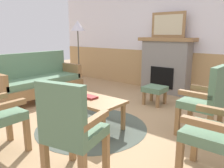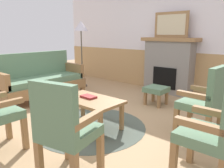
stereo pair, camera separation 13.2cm
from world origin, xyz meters
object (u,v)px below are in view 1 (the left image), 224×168
at_px(couch, 39,81).
at_px(coffee_table, 91,102).
at_px(fireplace, 166,65).
at_px(framed_picture, 168,25).
at_px(book_on_table, 89,97).
at_px(floor_lamp_by_couch, 78,30).
at_px(armchair_by_window_left, 221,128).
at_px(armchair_front_center, 71,127).
at_px(footstool, 155,90).
at_px(armchair_near_fireplace, 206,98).

bearing_deg(couch, coffee_table, -10.37).
distance_m(fireplace, coffee_table, 2.59).
distance_m(framed_picture, book_on_table, 2.78).
height_order(framed_picture, floor_lamp_by_couch, framed_picture).
height_order(armchair_by_window_left, floor_lamp_by_couch, floor_lamp_by_couch).
height_order(fireplace, armchair_front_center, fireplace).
bearing_deg(book_on_table, couch, 169.93).
bearing_deg(couch, framed_picture, 51.33).
height_order(footstool, armchair_front_center, armchair_front_center).
bearing_deg(coffee_table, armchair_near_fireplace, 27.97).
bearing_deg(framed_picture, footstool, -74.96).
distance_m(fireplace, armchair_near_fireplace, 2.35).
relative_size(fireplace, framed_picture, 1.62).
relative_size(armchair_by_window_left, armchair_front_center, 1.00).
relative_size(footstool, floor_lamp_by_couch, 0.24).
bearing_deg(armchair_near_fireplace, floor_lamp_by_couch, 164.92).
bearing_deg(armchair_by_window_left, footstool, 132.71).
bearing_deg(armchair_front_center, floor_lamp_by_couch, 136.21).
bearing_deg(framed_picture, coffee_table, -88.30).
xyz_separation_m(coffee_table, floor_lamp_by_couch, (-2.07, 1.67, 1.06)).
xyz_separation_m(couch, armchair_near_fireplace, (3.26, 0.40, 0.14)).
distance_m(book_on_table, armchair_near_fireplace, 1.62).
xyz_separation_m(framed_picture, armchair_near_fireplace, (1.47, -1.83, -1.02)).
height_order(fireplace, footstool, fireplace).
height_order(framed_picture, armchair_by_window_left, framed_picture).
height_order(armchair_near_fireplace, floor_lamp_by_couch, floor_lamp_by_couch).
bearing_deg(armchair_near_fireplace, coffee_table, -152.03).
bearing_deg(framed_picture, fireplace, -90.00).
bearing_deg(floor_lamp_by_couch, fireplace, 24.32).
bearing_deg(armchair_by_window_left, coffee_table, 175.34).
height_order(book_on_table, armchair_front_center, armchair_front_center).
xyz_separation_m(framed_picture, book_on_table, (0.02, -2.55, -1.10)).
relative_size(book_on_table, armchair_by_window_left, 0.24).
height_order(coffee_table, armchair_near_fireplace, armchair_near_fireplace).
bearing_deg(armchair_front_center, armchair_near_fireplace, 68.78).
bearing_deg(floor_lamp_by_couch, armchair_front_center, -43.79).
bearing_deg(armchair_near_fireplace, fireplace, 128.74).
xyz_separation_m(couch, coffee_table, (1.86, -0.34, -0.01)).
distance_m(framed_picture, floor_lamp_by_couch, 2.19).
height_order(framed_picture, couch, framed_picture).
height_order(armchair_near_fireplace, armchair_front_center, same).
height_order(coffee_table, floor_lamp_by_couch, floor_lamp_by_couch).
height_order(framed_picture, coffee_table, framed_picture).
bearing_deg(coffee_table, couch, 169.63).
bearing_deg(fireplace, framed_picture, 90.00).
distance_m(coffee_table, armchair_front_center, 1.24).
relative_size(coffee_table, book_on_table, 4.06).
bearing_deg(armchair_by_window_left, floor_lamp_by_couch, 154.73).
height_order(framed_picture, armchair_front_center, framed_picture).
xyz_separation_m(footstool, armchair_near_fireplace, (1.21, -0.84, 0.25)).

